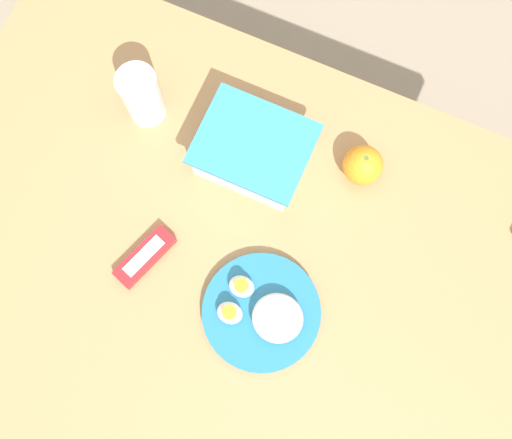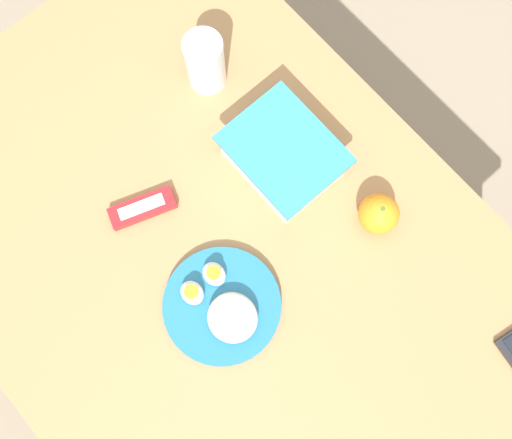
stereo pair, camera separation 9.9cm
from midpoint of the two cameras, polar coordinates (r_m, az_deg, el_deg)
name	(u,v)px [view 1 (the left image)]	position (r m, az deg, el deg)	size (l,w,h in m)	color
ground_plane	(255,310)	(1.71, -1.76, -8.97)	(10.00, 10.00, 0.00)	gray
table	(254,282)	(1.10, -2.70, -6.56)	(1.23, 0.81, 0.70)	#AD7F51
food_container	(254,152)	(1.02, -2.96, 5.88)	(0.19, 0.15, 0.08)	white
orange_fruit	(363,165)	(1.02, 7.48, 4.61)	(0.07, 0.07, 0.07)	orange
rice_plate	(263,312)	(0.98, -2.18, -9.47)	(0.20, 0.20, 0.05)	teal
candy_bar	(145,257)	(1.03, -13.24, -4.07)	(0.07, 0.12, 0.02)	red
drinking_glass	(142,96)	(1.06, -13.47, 10.86)	(0.07, 0.07, 0.12)	silver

